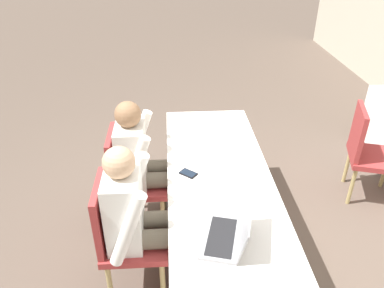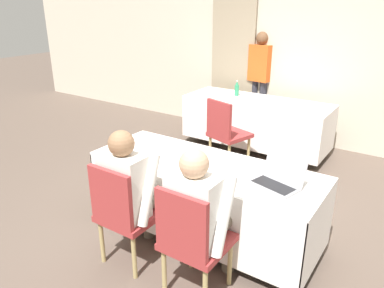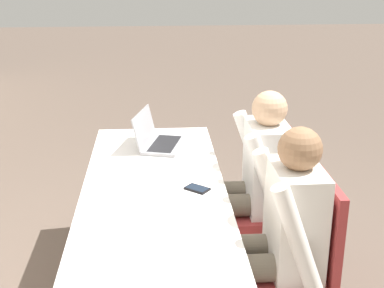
{
  "view_description": "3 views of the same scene",
  "coord_description": "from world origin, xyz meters",
  "px_view_note": "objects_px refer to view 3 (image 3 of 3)",
  "views": [
    {
      "loc": [
        2.19,
        -0.34,
        2.28
      ],
      "look_at": [
        0.0,
        -0.2,
        0.97
      ],
      "focal_mm": 35.0,
      "sensor_mm": 36.0,
      "label": 1
    },
    {
      "loc": [
        1.54,
        -2.49,
        2.06
      ],
      "look_at": [
        0.0,
        -0.2,
        0.97
      ],
      "focal_mm": 35.0,
      "sensor_mm": 36.0,
      "label": 2
    },
    {
      "loc": [
        -2.49,
        -0.02,
        1.88
      ],
      "look_at": [
        0.0,
        -0.2,
        0.97
      ],
      "focal_mm": 50.0,
      "sensor_mm": 36.0,
      "label": 3
    }
  ],
  "objects_px": {
    "chair_near_left": "(297,259)",
    "chair_near_right": "(269,200)",
    "laptop": "(158,140)",
    "cell_phone": "(197,188)",
    "person_checkered_shirt": "(278,230)",
    "person_white_shirt": "(253,176)"
  },
  "relations": [
    {
      "from": "chair_near_left",
      "to": "person_checkered_shirt",
      "type": "relative_size",
      "value": 0.77
    },
    {
      "from": "person_checkered_shirt",
      "to": "cell_phone",
      "type": "bearing_deg",
      "value": -132.66
    },
    {
      "from": "laptop",
      "to": "chair_near_right",
      "type": "bearing_deg",
      "value": -102.49
    },
    {
      "from": "chair_near_right",
      "to": "person_white_shirt",
      "type": "bearing_deg",
      "value": -90.0
    },
    {
      "from": "laptop",
      "to": "chair_near_left",
      "type": "relative_size",
      "value": 0.46
    },
    {
      "from": "chair_near_left",
      "to": "person_checkered_shirt",
      "type": "bearing_deg",
      "value": -90.0
    },
    {
      "from": "chair_near_left",
      "to": "chair_near_right",
      "type": "xyz_separation_m",
      "value": [
        0.64,
        0.0,
        0.0
      ]
    },
    {
      "from": "laptop",
      "to": "cell_phone",
      "type": "bearing_deg",
      "value": -148.67
    },
    {
      "from": "person_checkered_shirt",
      "to": "chair_near_right",
      "type": "bearing_deg",
      "value": 170.94
    },
    {
      "from": "person_white_shirt",
      "to": "cell_phone",
      "type": "bearing_deg",
      "value": -47.76
    },
    {
      "from": "laptop",
      "to": "person_checkered_shirt",
      "type": "xyz_separation_m",
      "value": [
        -0.98,
        -0.54,
        -0.12
      ]
    },
    {
      "from": "laptop",
      "to": "chair_near_left",
      "type": "bearing_deg",
      "value": -131.47
    },
    {
      "from": "laptop",
      "to": "chair_near_right",
      "type": "distance_m",
      "value": 0.78
    },
    {
      "from": "cell_phone",
      "to": "person_checkered_shirt",
      "type": "relative_size",
      "value": 0.12
    },
    {
      "from": "laptop",
      "to": "chair_near_left",
      "type": "xyz_separation_m",
      "value": [
        -0.98,
        -0.64,
        -0.28
      ]
    },
    {
      "from": "laptop",
      "to": "cell_phone",
      "type": "distance_m",
      "value": 0.69
    },
    {
      "from": "laptop",
      "to": "person_checkered_shirt",
      "type": "bearing_deg",
      "value": -135.86
    },
    {
      "from": "laptop",
      "to": "person_checkered_shirt",
      "type": "relative_size",
      "value": 0.36
    },
    {
      "from": "laptop",
      "to": "cell_phone",
      "type": "xyz_separation_m",
      "value": [
        -0.66,
        -0.19,
        -0.04
      ]
    },
    {
      "from": "chair_near_left",
      "to": "chair_near_right",
      "type": "height_order",
      "value": "same"
    },
    {
      "from": "cell_phone",
      "to": "chair_near_left",
      "type": "xyz_separation_m",
      "value": [
        -0.32,
        -0.46,
        -0.24
      ]
    },
    {
      "from": "chair_near_left",
      "to": "person_white_shirt",
      "type": "distance_m",
      "value": 0.67
    }
  ]
}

